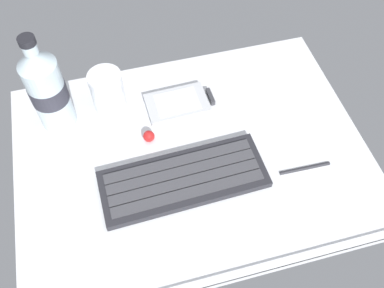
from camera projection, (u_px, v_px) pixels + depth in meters
The scene contains 7 objects.
ground_plane at pixel (192, 157), 78.74cm from camera, with size 64.00×48.00×2.80cm.
keyboard at pixel (183, 179), 74.05cm from camera, with size 29.34×11.93×1.70cm.
handheld_device at pixel (180, 103), 83.81cm from camera, with size 12.99×8.00×1.50cm.
juice_cup at pixel (108, 92), 81.25cm from camera, with size 6.40×6.40×8.50cm.
water_bottle at pixel (47, 89), 74.93cm from camera, with size 6.73×6.73×20.80cm.
trackball_mouse at pixel (149, 136), 78.86cm from camera, with size 2.20×2.20×2.20cm, color red.
stylus_pen at pixel (305, 167), 75.92cm from camera, with size 0.70×0.70×9.50cm, color #26262B.
Camera 1 is at (-10.87, -41.16, 65.44)cm, focal length 39.66 mm.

